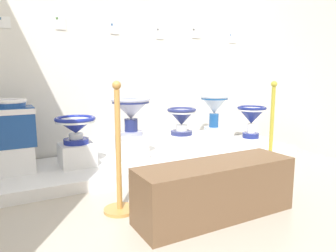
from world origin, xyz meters
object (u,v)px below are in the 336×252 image
Objects in this scene: antique_toilet_tall_cobalt at (214,107)px; antique_toilet_slender_white at (251,116)px; plinth_block_slender_white at (250,139)px; antique_toilet_squat_floral at (11,122)px; museum_bench at (216,190)px; stanchion_post_near_right at (271,148)px; plinth_block_tall_cobalt at (213,139)px; info_placard_first at (4,22)px; plinth_block_rightmost at (181,144)px; plinth_block_central_ornate at (77,154)px; info_placard_second at (60,23)px; info_placard_sixth at (233,38)px; antique_toilet_central_ornate at (75,126)px; info_placard_fifth at (196,33)px; plinth_block_squat_floral at (14,159)px; stanchion_post_near_left at (119,173)px; info_placard_third at (114,28)px; antique_toilet_leftmost at (131,109)px; info_placard_fourth at (160,33)px; plinth_block_leftmost at (132,147)px; antique_toilet_rightmost at (182,118)px.

antique_toilet_tall_cobalt reaches higher than antique_toilet_slender_white.
plinth_block_slender_white is (0.62, -0.02, -0.48)m from antique_toilet_tall_cobalt.
museum_bench is at bearing -50.52° from antique_toilet_squat_floral.
stanchion_post_near_right is 0.80× the size of museum_bench.
plinth_block_tall_cobalt is 0.90m from stanchion_post_near_right.
plinth_block_rightmost is at bearing -17.03° from info_placard_first.
plinth_block_central_ornate is at bearing -5.55° from antique_toilet_squat_floral.
stanchion_post_near_right is (-0.55, -0.87, 0.12)m from plinth_block_slender_white.
plinth_block_central_ornate is 1.19m from plinth_block_rightmost.
plinth_block_rightmost is at bearing -169.09° from plinth_block_tall_cobalt.
plinth_block_slender_white is 0.41× the size of stanchion_post_near_right.
info_placard_second is 1.02× the size of info_placard_sixth.
antique_toilet_slender_white is (2.35, 0.02, -0.05)m from antique_toilet_central_ornate.
plinth_block_slender_white is 0.91× the size of antique_toilet_slender_white.
plinth_block_squat_floral is at bearing -169.90° from info_placard_fifth.
stanchion_post_near_left is (-2.27, -1.03, -0.16)m from antique_toilet_slender_white.
info_placard_sixth is at bearing 89.27° from plinth_block_slender_white.
plinth_block_rightmost is 1.55m from info_placard_third.
antique_toilet_central_ornate is 0.59m from antique_toilet_leftmost.
info_placard_third is (-1.75, 0.44, 1.41)m from plinth_block_slender_white.
stanchion_post_near_left reaches higher than plinth_block_slender_white.
plinth_block_rightmost is at bearing -89.67° from info_placard_fourth.
info_placard_fourth is at bearing 0.00° from info_placard_third.
info_placard_fourth is at bearing 159.08° from plinth_block_slender_white.
plinth_block_leftmost is at bearing -156.72° from info_placard_fifth.
antique_toilet_central_ornate is at bearing -178.73° from antique_toilet_tall_cobalt.
antique_toilet_rightmost is at bearing 40.42° from stanchion_post_near_left.
antique_toilet_central_ornate is 1.02× the size of plinth_block_slender_white.
antique_toilet_leftmost is at bearing 176.88° from antique_toilet_rightmost.
antique_toilet_squat_floral is 0.45× the size of stanchion_post_near_left.
plinth_block_slender_white is (1.16, 0.09, -0.08)m from plinth_block_rightmost.
antique_toilet_slender_white is (-0.00, 0.00, 0.33)m from plinth_block_slender_white.
antique_toilet_tall_cobalt is 0.49× the size of stanchion_post_near_left.
plinth_block_rightmost is 2.23m from info_placard_first.
antique_toilet_leftmost is 0.63m from antique_toilet_rightmost.
antique_toilet_central_ornate is 1.20× the size of antique_toilet_rightmost.
info_placard_sixth is (0.01, 0.44, 1.39)m from plinth_block_slender_white.
antique_toilet_central_ornate is 1.63m from info_placard_fourth.
plinth_block_central_ornate is 2.86× the size of info_placard_first.
antique_toilet_slender_white is at bearing -35.73° from info_placard_fifth.
plinth_block_slender_white is 0.33m from antique_toilet_slender_white.
antique_toilet_rightmost is 2.61× the size of info_placard_third.
stanchion_post_near_left is at bearing -85.69° from antique_toilet_central_ornate.
antique_toilet_rightmost reaches higher than plinth_block_rightmost.
info_placard_fourth is (1.73, 0.00, -0.00)m from info_placard_first.
info_placard_first is at bearing 169.41° from antique_toilet_tall_cobalt.
antique_toilet_leftmost is at bearing -176.46° from antique_toilet_tall_cobalt.
stanchion_post_near_right is at bearing -25.47° from antique_toilet_central_ornate.
plinth_block_tall_cobalt is 0.42m from antique_toilet_tall_cobalt.
antique_toilet_leftmost is 3.01× the size of info_placard_sixth.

